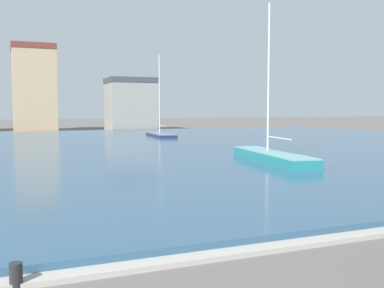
# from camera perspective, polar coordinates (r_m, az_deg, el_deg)

# --- Properties ---
(harbor_water) EXTENTS (86.78, 54.92, 0.29)m
(harbor_water) POSITION_cam_1_polar(r_m,az_deg,el_deg) (36.68, -17.34, -0.62)
(harbor_water) COLOR #2D5170
(harbor_water) RESTS_ON ground
(quay_edge_coping) EXTENTS (86.78, 0.50, 0.12)m
(quay_edge_coping) POSITION_cam_1_polar(r_m,az_deg,el_deg) (9.80, -2.47, -14.84)
(quay_edge_coping) COLOR #ADA89E
(quay_edge_coping) RESTS_ON ground
(sailboat_navy) EXTENTS (2.36, 7.88, 9.25)m
(sailboat_navy) POSITION_cam_1_polar(r_m,az_deg,el_deg) (49.78, -4.23, 1.13)
(sailboat_navy) COLOR navy
(sailboat_navy) RESTS_ON ground
(sailboat_teal) EXTENTS (2.82, 9.64, 9.34)m
(sailboat_teal) POSITION_cam_1_polar(r_m,az_deg,el_deg) (26.57, 9.47, -1.68)
(sailboat_teal) COLOR teal
(sailboat_teal) RESTS_ON ground
(mooring_bollard) EXTENTS (0.24, 0.24, 0.50)m
(mooring_bollard) POSITION_cam_1_polar(r_m,az_deg,el_deg) (9.08, -21.68, -15.49)
(mooring_bollard) COLOR #232326
(mooring_bollard) RESTS_ON ground
(townhouse_narrow_midrow) EXTENTS (5.97, 7.07, 12.42)m
(townhouse_narrow_midrow) POSITION_cam_1_polar(r_m,az_deg,el_deg) (68.45, -19.64, 6.72)
(townhouse_narrow_midrow) COLOR tan
(townhouse_narrow_midrow) RESTS_ON ground
(townhouse_wide_warehouse) EXTENTS (7.14, 6.27, 8.03)m
(townhouse_wide_warehouse) POSITION_cam_1_polar(r_m,az_deg,el_deg) (69.45, -7.91, 5.09)
(townhouse_wide_warehouse) COLOR gray
(townhouse_wide_warehouse) RESTS_ON ground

